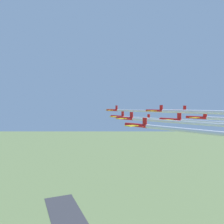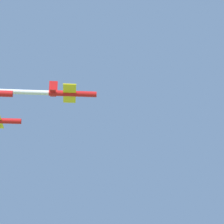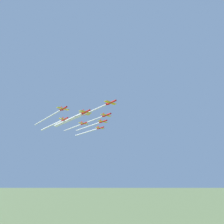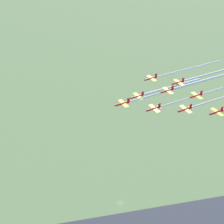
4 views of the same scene
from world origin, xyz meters
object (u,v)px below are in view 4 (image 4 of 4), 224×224
object	(u,v)px
jet_5	(151,78)
jet_6	(217,112)
jet_1	(154,108)
jet_2	(138,96)
jet_8	(178,82)
jet_3	(185,109)
jet_7	(196,96)
jet_0	(123,103)
jet_4	(167,91)

from	to	relation	value
jet_5	jet_6	distance (m)	45.84
jet_1	jet_2	world-z (taller)	jet_1
jet_6	jet_8	world-z (taller)	jet_8
jet_1	jet_3	bearing A→B (deg)	-120.47
jet_7	jet_1	bearing A→B (deg)	90.00
jet_6	jet_7	size ratio (longest dim) A/B	1.00
jet_2	jet_7	size ratio (longest dim) A/B	1.00
jet_3	jet_6	bearing A→B (deg)	-120.47
jet_0	jet_1	world-z (taller)	jet_0
jet_2	jet_4	bearing A→B (deg)	-120.47
jet_2	jet_3	xyz separation A→B (m)	(28.49, 8.88, 1.91)
jet_3	jet_7	xyz separation A→B (m)	(-5.34, 16.21, -0.12)
jet_1	jet_8	bearing A→B (deg)	-59.53
jet_5	jet_8	size ratio (longest dim) A/B	1.00
jet_0	jet_8	size ratio (longest dim) A/B	1.00
jet_0	jet_8	xyz separation A→B (m)	(0.89, 44.97, -2.36)
jet_1	jet_6	bearing A→B (deg)	-120.47
jet_7	jet_0	bearing A→B (deg)	78.91
jet_1	jet_6	distance (m)	34.15
jet_3	jet_7	bearing A→B (deg)	-59.53
jet_4	jet_7	distance (m)	17.29
jet_3	jet_4	distance (m)	17.51
jet_3	jet_8	bearing A→B (deg)	-29.54
jet_0	jet_5	bearing A→B (deg)	-59.53
jet_0	jet_4	world-z (taller)	jet_4
jet_1	jet_7	bearing A→B (deg)	-90.00
jet_0	jet_6	xyz separation A→B (m)	(34.72, 37.63, -3.51)
jet_5	jet_3	bearing A→B (deg)	-180.00
jet_6	jet_4	bearing A→B (deg)	29.54
jet_1	jet_7	size ratio (longest dim) A/B	1.00
jet_0	jet_3	size ratio (longest dim) A/B	1.00
jet_0	jet_4	bearing A→B (deg)	-90.00
jet_6	jet_8	bearing A→B (deg)	-0.00
jet_0	jet_3	xyz separation A→B (m)	(23.15, 25.09, -2.40)
jet_0	jet_3	world-z (taller)	jet_0
jet_8	jet_5	bearing A→B (deg)	59.53
jet_1	jet_4	world-z (taller)	jet_4
jet_3	jet_6	world-z (taller)	jet_3
jet_3	jet_2	bearing A→B (deg)	29.54
jet_0	jet_2	bearing A→B (deg)	-59.53
jet_0	jet_2	world-z (taller)	jet_0
jet_2	jet_6	bearing A→B (deg)	-139.64
jet_1	jet_5	distance (m)	29.95
jet_7	jet_8	xyz separation A→B (m)	(-16.92, 3.67, 0.16)
jet_5	jet_7	distance (m)	29.95
jet_0	jet_6	size ratio (longest dim) A/B	1.00
jet_4	jet_6	world-z (taller)	jet_4
jet_5	jet_8	bearing A→B (deg)	-120.47
jet_3	jet_8	size ratio (longest dim) A/B	1.00
jet_7	jet_4	bearing A→B (deg)	59.53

